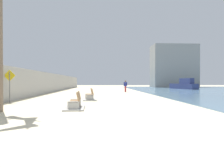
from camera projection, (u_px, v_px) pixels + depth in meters
name	position (u px, v px, depth m)	size (l,w,h in m)	color
ground_plane	(102.00, 93.00, 26.15)	(120.00, 120.00, 0.00)	beige
seawall	(44.00, 83.00, 25.73)	(0.80, 64.00, 2.75)	#ADAAA3
bench_near	(75.00, 105.00, 11.33)	(1.19, 2.14, 0.98)	#ADAAA3
bench_far	(90.00, 97.00, 16.81)	(1.34, 2.22, 0.98)	#ADAAA3
person_walking	(125.00, 85.00, 29.72)	(0.50, 0.28, 1.73)	#B22D33
boat_far_left	(184.00, 85.00, 41.12)	(3.33, 7.71, 2.20)	navy
pedestrian_sign	(10.00, 82.00, 14.62)	(0.85, 0.08, 2.42)	slate
harbor_building	(174.00, 66.00, 55.11)	(12.00, 6.00, 11.58)	gray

